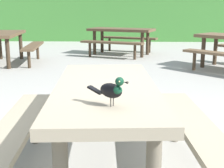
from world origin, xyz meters
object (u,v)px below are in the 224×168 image
Objects in this scene: picnic_table_foreground at (106,108)px; picnic_table_mid_right at (3,40)px; bird_grackle at (112,90)px; picnic_table_mid_left at (121,35)px.

picnic_table_foreground and picnic_table_mid_right have the same top height.
bird_grackle reaches higher than picnic_table_mid_left.
picnic_table_mid_left is (0.05, 6.77, 0.00)m from picnic_table_foreground.
picnic_table_foreground is 5.86m from picnic_table_mid_right.
bird_grackle reaches higher than picnic_table_foreground.
bird_grackle is 0.12× the size of picnic_table_mid_left.
bird_grackle is 6.38m from picnic_table_mid_right.
picnic_table_mid_right is (-2.81, 5.72, -0.29)m from bird_grackle.
picnic_table_foreground is at bearing -90.38° from picnic_table_mid_left.
picnic_table_foreground and picnic_table_mid_left have the same top height.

